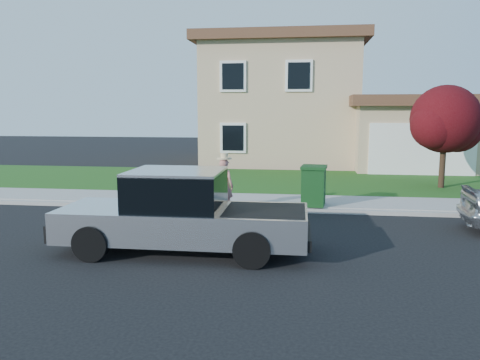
% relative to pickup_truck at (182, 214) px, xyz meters
% --- Properties ---
extents(ground, '(80.00, 80.00, 0.00)m').
position_rel_pickup_truck_xyz_m(ground, '(1.21, 1.30, -0.81)').
color(ground, black).
rests_on(ground, ground).
extents(curb, '(40.00, 0.20, 0.12)m').
position_rel_pickup_truck_xyz_m(curb, '(2.21, 4.20, -0.75)').
color(curb, gray).
rests_on(curb, ground).
extents(sidewalk, '(40.00, 2.00, 0.15)m').
position_rel_pickup_truck_xyz_m(sidewalk, '(2.21, 5.30, -0.73)').
color(sidewalk, gray).
rests_on(sidewalk, ground).
extents(lawn, '(40.00, 7.00, 0.10)m').
position_rel_pickup_truck_xyz_m(lawn, '(2.21, 9.80, -0.76)').
color(lawn, '#1D4C15').
rests_on(lawn, ground).
extents(house, '(14.00, 11.30, 6.85)m').
position_rel_pickup_truck_xyz_m(house, '(2.53, 17.68, 2.36)').
color(house, tan).
rests_on(house, ground).
extents(pickup_truck, '(5.30, 2.04, 1.74)m').
position_rel_pickup_truck_xyz_m(pickup_truck, '(0.00, 0.00, 0.00)').
color(pickup_truck, black).
rests_on(pickup_truck, ground).
extents(woman, '(0.68, 0.58, 1.75)m').
position_rel_pickup_truck_xyz_m(woman, '(0.24, 3.86, 0.02)').
color(woman, '#B97166').
rests_on(woman, ground).
extents(ornamental_tree, '(2.76, 2.49, 3.78)m').
position_rel_pickup_truck_xyz_m(ornamental_tree, '(7.67, 8.83, 1.71)').
color(ornamental_tree, black).
rests_on(ornamental_tree, lawn).
extents(trash_bin, '(0.82, 0.91, 1.19)m').
position_rel_pickup_truck_xyz_m(trash_bin, '(2.81, 4.59, -0.06)').
color(trash_bin, '#0F3713').
rests_on(trash_bin, sidewalk).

